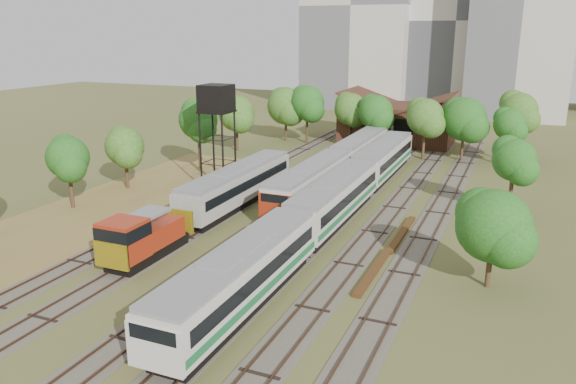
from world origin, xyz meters
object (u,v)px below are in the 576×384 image
at_px(railcar_red_set, 339,164).
at_px(railcar_green_set, 335,199).
at_px(water_tower, 216,101).
at_px(shunter_locomotive, 140,239).

height_order(railcar_red_set, railcar_green_set, railcar_green_set).
bearing_deg(railcar_green_set, water_tower, 157.42).
xyz_separation_m(railcar_red_set, railcar_green_set, (4.00, -13.40, 0.09)).
height_order(shunter_locomotive, water_tower, water_tower).
relative_size(shunter_locomotive, water_tower, 0.75).
relative_size(railcar_green_set, shunter_locomotive, 6.43).
height_order(railcar_green_set, shunter_locomotive, railcar_green_set).
xyz_separation_m(shunter_locomotive, water_tower, (-5.19, 20.30, 7.33)).
bearing_deg(shunter_locomotive, railcar_red_set, 77.64).
distance_m(railcar_red_set, water_tower, 15.06).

